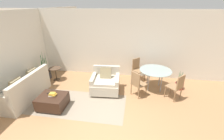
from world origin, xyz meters
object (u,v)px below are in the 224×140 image
Objects in this scene: couch at (25,91)px; dining_table at (155,72)px; potted_plant at (46,73)px; book_stack at (53,94)px; armchair at (106,83)px; dining_chair_far_left at (137,68)px; tv_remote_primary at (50,93)px; potted_plant_small at (179,84)px; ottoman at (53,101)px; dining_chair_near_right at (177,85)px; dining_chair_near_left at (137,83)px; side_table at (55,72)px.

couch reaches higher than dining_table.
potted_plant is 4.48m from dining_table.
book_stack is at bearing -53.02° from potted_plant.
armchair is 1.59m from dining_chair_far_left.
couch reaches higher than tv_remote_primary.
potted_plant_small is at bearing 15.94° from couch.
book_stack is (1.15, -0.26, 0.14)m from couch.
dining_chair_near_right is at bearing 15.40° from ottoman.
couch reaches higher than dining_chair_far_left.
dining_table is at bearing 45.00° from dining_chair_near_left.
tv_remote_primary is at bearing 143.25° from book_stack.
dining_chair_far_left reaches higher than ottoman.
couch is at bearing 165.93° from ottoman.
book_stack is 0.26× the size of dining_chair_near_right.
dining_chair_near_right reaches higher than ottoman.
potted_plant_small reaches higher than side_table.
potted_plant reaches higher than couch.
ottoman is at bearing -53.88° from potted_plant.
book_stack is 0.26× the size of dining_chair_near_left.
side_table is (0.33, 1.43, 0.06)m from couch.
potted_plant is at bearing 126.98° from book_stack.
dining_table is 1.27× the size of dining_chair_near_left.
dining_chair_near_left is (3.65, 0.76, 0.20)m from couch.
dining_chair_near_right is at bearing -45.00° from dining_table.
potted_plant reaches higher than ottoman.
dining_chair_far_left is (1.12, 1.11, 0.17)m from armchair.
couch is 1.79× the size of armchair.
dining_chair_near_left is 1.24× the size of potted_plant_small.
ottoman is 3.39× the size of book_stack.
potted_plant is 1.31× the size of dining_chair_near_left.
dining_table is at bearing -45.00° from dining_chair_far_left.
side_table is at bearing -169.99° from dining_chair_far_left.
tv_remote_primary is 0.13× the size of dining_table.
dining_table is 0.90m from dining_chair_near_left.
ottoman is 0.90× the size of dining_chair_far_left.
tv_remote_primary is (-0.17, 0.13, -0.04)m from book_stack.
dining_table reaches higher than side_table.
dining_chair_far_left is at bearing 7.42° from potted_plant.
dining_chair_near_right is 1.24× the size of potted_plant_small.
armchair is at bearing -167.65° from potted_plant_small.
potted_plant_small is at bearing 12.35° from armchair.
dining_chair_near_right is (1.26, 0.00, 0.00)m from dining_chair_near_left.
dining_chair_near_right reaches higher than dining_table.
side_table is at bearing -179.31° from potted_plant_small.
dining_chair_near_left reaches higher than armchair.
ottoman is 1.11× the size of potted_plant_small.
couch is 7.76× the size of book_stack.
tv_remote_primary is 3.43m from dining_chair_far_left.
book_stack is 0.26× the size of dining_chair_far_left.
dining_chair_near_left is 1.26m from dining_chair_near_right.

